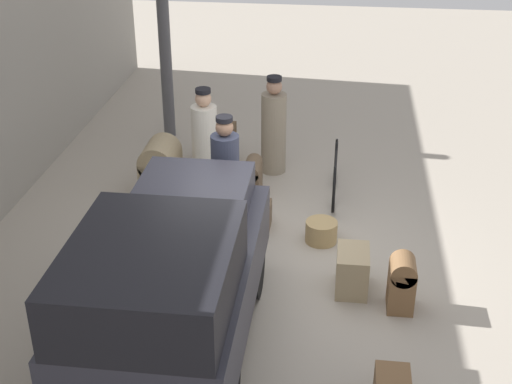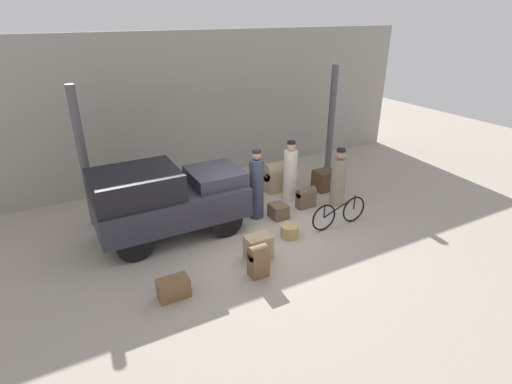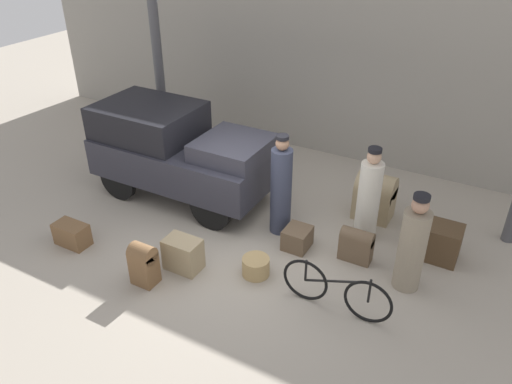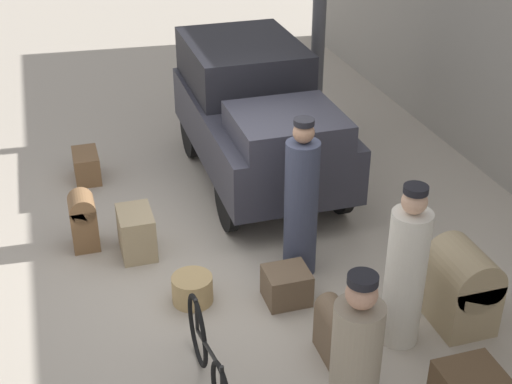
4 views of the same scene
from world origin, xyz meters
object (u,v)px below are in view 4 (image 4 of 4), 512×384
(truck, at_px, (256,112))
(porter_carrying_trunk, at_px, (301,204))
(bicycle, at_px, (209,363))
(porter_lifting_near_truck, at_px, (355,366))
(suitcase_small_leather, at_px, (87,166))
(wicker_basket, at_px, (192,289))
(trunk_wicker_pale, at_px, (83,219))
(trunk_umber_medium, at_px, (336,332))
(trunk_barrel_dark, at_px, (462,285))
(trunk_large_brown, at_px, (287,285))
(conductor_in_dark_uniform, at_px, (405,273))
(suitcase_tan_flat, at_px, (137,233))

(truck, bearing_deg, porter_carrying_trunk, -4.74)
(truck, xyz_separation_m, bicycle, (3.92, -1.62, -0.63))
(porter_lifting_near_truck, xyz_separation_m, suitcase_small_leather, (-5.32, -1.71, -0.54))
(wicker_basket, xyz_separation_m, trunk_wicker_pale, (-1.41, -0.99, 0.22))
(truck, height_order, trunk_wicker_pale, truck)
(trunk_umber_medium, height_order, trunk_barrel_dark, trunk_barrel_dark)
(trunk_umber_medium, xyz_separation_m, trunk_barrel_dark, (-0.14, 1.40, 0.14))
(bicycle, bearing_deg, trunk_umber_medium, 95.54)
(trunk_umber_medium, xyz_separation_m, suitcase_small_leather, (-4.42, -1.94, -0.11))
(wicker_basket, distance_m, trunk_barrel_dark, 2.78)
(suitcase_small_leather, bearing_deg, wicker_basket, 14.58)
(wicker_basket, bearing_deg, trunk_large_brown, 74.22)
(bicycle, xyz_separation_m, suitcase_small_leather, (-4.54, -0.68, -0.16))
(wicker_basket, relative_size, trunk_umber_medium, 0.75)
(trunk_wicker_pale, distance_m, trunk_barrel_dark, 4.34)
(conductor_in_dark_uniform, height_order, porter_lifting_near_truck, conductor_in_dark_uniform)
(bicycle, distance_m, porter_lifting_near_truck, 1.34)
(porter_carrying_trunk, height_order, porter_lifting_near_truck, porter_carrying_trunk)
(porter_lifting_near_truck, bearing_deg, conductor_in_dark_uniform, 135.94)
(wicker_basket, height_order, trunk_umber_medium, trunk_umber_medium)
(truck, distance_m, suitcase_small_leather, 2.51)
(porter_carrying_trunk, distance_m, suitcase_tan_flat, 2.01)
(porter_lifting_near_truck, height_order, trunk_large_brown, porter_lifting_near_truck)
(trunk_wicker_pale, xyz_separation_m, trunk_large_brown, (1.69, 1.96, -0.19))
(bicycle, bearing_deg, trunk_barrel_dark, 95.66)
(truck, relative_size, trunk_wicker_pale, 4.94)
(porter_lifting_near_truck, bearing_deg, trunk_large_brown, 177.60)
(porter_carrying_trunk, bearing_deg, suitcase_small_leather, -144.46)
(bicycle, xyz_separation_m, porter_lifting_near_truck, (0.77, 1.03, 0.38))
(trunk_large_brown, bearing_deg, porter_lifting_near_truck, -2.40)
(wicker_basket, bearing_deg, trunk_umber_medium, 41.65)
(conductor_in_dark_uniform, bearing_deg, truck, -174.56)
(truck, xyz_separation_m, porter_carrying_trunk, (2.33, -0.19, -0.13))
(conductor_in_dark_uniform, relative_size, trunk_wicker_pale, 2.45)
(trunk_umber_medium, bearing_deg, suitcase_tan_flat, -146.82)
(conductor_in_dark_uniform, bearing_deg, trunk_wicker_pale, -132.55)
(bicycle, xyz_separation_m, trunk_umber_medium, (-0.12, 1.26, -0.05))
(porter_carrying_trunk, relative_size, suitcase_small_leather, 3.14)
(trunk_umber_medium, bearing_deg, trunk_large_brown, -171.16)
(truck, bearing_deg, conductor_in_dark_uniform, 5.44)
(conductor_in_dark_uniform, relative_size, suitcase_small_leather, 2.91)
(trunk_wicker_pale, bearing_deg, wicker_basket, 35.13)
(bicycle, relative_size, porter_lifting_near_truck, 1.01)
(trunk_umber_medium, relative_size, trunk_wicker_pale, 0.83)
(porter_carrying_trunk, xyz_separation_m, conductor_in_dark_uniform, (1.39, 0.55, -0.07))
(wicker_basket, bearing_deg, bicycle, -5.79)
(truck, height_order, trunk_umber_medium, truck)
(truck, height_order, wicker_basket, truck)
(porter_lifting_near_truck, relative_size, trunk_large_brown, 3.49)
(bicycle, distance_m, trunk_large_brown, 1.58)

